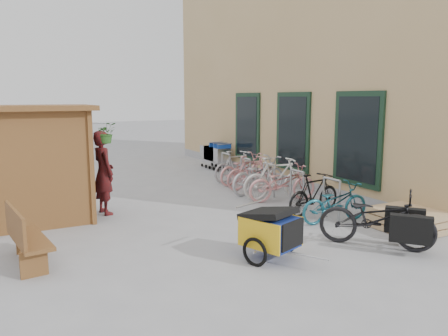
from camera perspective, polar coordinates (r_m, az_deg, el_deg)
name	(u,v)px	position (r m, az deg, el deg)	size (l,w,h in m)	color
ground	(237,233)	(8.42, 1.74, -8.45)	(80.00, 80.00, 0.00)	#9C9C9F
building	(340,69)	(15.55, 14.95, 12.37)	(6.07, 13.00, 7.00)	tan
kiosk	(35,148)	(9.53, -23.49, 2.42)	(2.49, 1.65, 2.40)	brown
bike_rack	(269,176)	(11.46, 5.90, -1.08)	(0.05, 5.35, 0.86)	#A5A8AD
pallet_stack	(408,220)	(9.22, 22.87, -6.26)	(1.00, 1.20, 0.40)	tan
bench	(25,236)	(7.41, -24.60, -8.07)	(0.61, 1.46, 0.90)	brown
shopping_carts	(215,153)	(15.72, -1.19, 1.96)	(0.55, 1.51, 0.98)	silver
child_trailer	(271,229)	(7.03, 6.12, -7.99)	(0.98, 1.49, 0.87)	navy
cargo_bike	(379,219)	(7.96, 19.54, -6.28)	(1.74, 1.91, 1.01)	black
person_kiosk	(104,173)	(9.92, -15.46, -0.59)	(0.67, 0.44, 1.84)	maroon
bike_0	(335,202)	(9.29, 14.29, -4.39)	(0.55, 1.58, 0.83)	#1B5A6D
bike_1	(314,194)	(9.76, 11.69, -3.35)	(0.44, 1.54, 0.93)	black
bike_2	(282,183)	(10.89, 7.62, -1.95)	(0.61, 1.76, 0.92)	pink
bike_3	(277,178)	(11.05, 6.89, -1.35)	(0.51, 1.80, 1.08)	white
bike_4	(259,175)	(11.74, 4.57, -0.92)	(0.66, 1.88, 0.99)	#BBBCC0
bike_5	(251,172)	(12.25, 3.54, -0.57)	(0.45, 1.59, 0.96)	pink
bike_6	(243,169)	(12.97, 2.49, -0.09)	(0.61, 1.75, 0.92)	pink
bike_7	(236,166)	(13.29, 1.59, 0.24)	(0.45, 1.61, 0.97)	#BBBCC0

